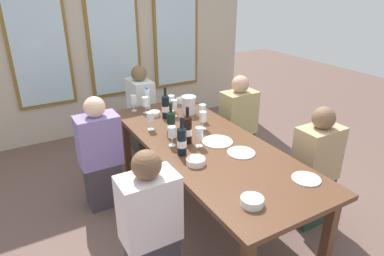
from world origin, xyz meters
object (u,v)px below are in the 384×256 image
object	(u,v)px
white_plate_1	(217,142)
seated_person_0	(100,156)
tasting_bowl_3	(196,161)
seated_person_4	(141,112)
wine_glass_7	(145,102)
dining_table	(206,150)
tasting_bowl_0	(252,201)
water_bottle	(147,98)
wine_glass_3	(172,133)
white_plate_0	(241,153)
wine_glass_0	(199,134)
wine_glass_4	(174,105)
wine_glass_5	(171,101)
wine_bottle_0	(188,129)
tasting_bowl_1	(181,100)
wine_bottle_3	(182,141)
wine_glass_1	(150,118)
seated_person_3	(315,170)
wine_glass_2	(134,100)
tasting_bowl_2	(154,114)
wine_bottle_1	(171,124)
wine_glass_8	(203,117)
white_plate_2	(306,179)
wine_glass_6	(202,110)
wine_bottle_2	(166,106)
metal_pitcher	(189,105)
seated_person_1	(238,126)
seated_person_2	(150,229)

from	to	relation	value
white_plate_1	seated_person_0	world-z (taller)	seated_person_0
tasting_bowl_3	seated_person_4	world-z (taller)	seated_person_4
wine_glass_7	white_plate_1	bearing A→B (deg)	-74.69
dining_table	tasting_bowl_0	bearing A→B (deg)	-103.72
water_bottle	wine_glass_3	world-z (taller)	water_bottle
white_plate_0	wine_glass_0	bearing A→B (deg)	129.40
wine_glass_4	wine_glass_7	bearing A→B (deg)	133.56
wine_glass_7	wine_glass_5	bearing A→B (deg)	-18.53
wine_bottle_0	tasting_bowl_1	xyz separation A→B (m)	(0.45, 0.95, -0.10)
dining_table	wine_glass_4	world-z (taller)	wine_glass_4
wine_bottle_3	wine_glass_5	xyz separation A→B (m)	(0.38, 0.93, -0.01)
white_plate_0	wine_glass_1	xyz separation A→B (m)	(-0.45, 0.81, 0.11)
tasting_bowl_3	wine_glass_1	xyz separation A→B (m)	(-0.04, 0.78, 0.09)
wine_glass_3	seated_person_4	bearing A→B (deg)	78.87
wine_glass_0	seated_person_3	size ratio (longest dim) A/B	0.16
wine_glass_1	wine_glass_7	bearing A→B (deg)	72.97
wine_bottle_3	tasting_bowl_1	size ratio (longest dim) A/B	2.71
wine_glass_2	wine_glass_4	xyz separation A→B (m)	(0.31, -0.35, 0.00)
wine_bottle_3	tasting_bowl_2	distance (m)	0.91
white_plate_1	wine_bottle_0	bearing A→B (deg)	152.42
white_plate_0	tasting_bowl_0	distance (m)	0.69
seated_person_4	wine_bottle_1	bearing A→B (deg)	-99.32
wine_glass_4	wine_glass_8	size ratio (longest dim) A/B	1.00
wine_bottle_3	wine_glass_2	world-z (taller)	wine_bottle_3
white_plate_2	wine_glass_6	xyz separation A→B (m)	(-0.07, 1.30, 0.11)
tasting_bowl_3	wine_glass_7	size ratio (longest dim) A/B	0.85
wine_bottle_1	wine_glass_2	bearing A→B (deg)	93.54
wine_bottle_3	water_bottle	xyz separation A→B (m)	(0.18, 1.13, -0.01)
white_plate_1	wine_glass_4	world-z (taller)	wine_glass_4
white_plate_0	wine_bottle_1	xyz separation A→B (m)	(-0.36, 0.56, 0.12)
wine_glass_3	seated_person_3	distance (m)	1.28
wine_glass_6	wine_glass_8	size ratio (longest dim) A/B	1.00
wine_bottle_2	wine_glass_3	bearing A→B (deg)	-111.16
water_bottle	wine_bottle_0	bearing A→B (deg)	-92.16
metal_pitcher	wine_bottle_3	world-z (taller)	wine_bottle_3
tasting_bowl_3	wine_glass_8	distance (m)	0.68
wine_bottle_0	tasting_bowl_3	size ratio (longest dim) A/B	2.22
seated_person_1	wine_glass_8	bearing A→B (deg)	-156.62
wine_glass_6	wine_glass_8	distance (m)	0.20
wine_glass_3	seated_person_2	size ratio (longest dim) A/B	0.16
wine_bottle_3	tasting_bowl_0	world-z (taller)	wine_bottle_3
seated_person_3	wine_glass_8	bearing A→B (deg)	127.48
wine_glass_6	wine_glass_8	world-z (taller)	same
wine_bottle_3	wine_glass_4	distance (m)	0.85
white_plate_0	wine_glass_0	xyz separation A→B (m)	(-0.23, 0.28, 0.11)
wine_bottle_3	seated_person_3	size ratio (longest dim) A/B	0.29
dining_table	tasting_bowl_1	distance (m)	1.09
wine_glass_5	wine_glass_8	bearing A→B (deg)	-86.05
wine_glass_7	seated_person_4	world-z (taller)	seated_person_4
wine_glass_1	tasting_bowl_1	bearing A→B (deg)	40.90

